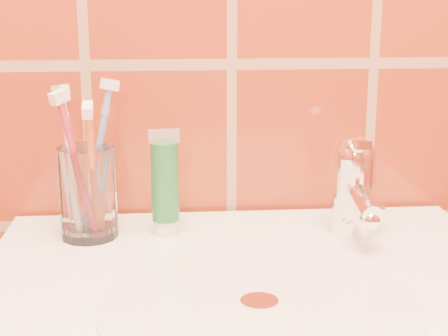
{
  "coord_description": "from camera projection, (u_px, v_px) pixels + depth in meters",
  "views": [
    {
      "loc": [
        -0.08,
        0.33,
        1.13
      ],
      "look_at": [
        -0.02,
        1.08,
        0.94
      ],
      "focal_mm": 55.0,
      "sensor_mm": 36.0,
      "label": 1
    }
  ],
  "objects": [
    {
      "name": "glass_tumbler",
      "position": [
        88.0,
        193.0,
        0.8
      ],
      "size": [
        0.09,
        0.09,
        0.11
      ],
      "primitive_type": "cylinder",
      "rotation": [
        0.0,
        0.0,
        -0.36
      ],
      "color": "white",
      "rests_on": "pedestal_sink"
    },
    {
      "name": "toothbrush_3",
      "position": [
        93.0,
        174.0,
        0.77
      ],
      "size": [
        0.03,
        0.12,
        0.19
      ],
      "primitive_type": null,
      "rotation": [
        0.31,
        0.0,
        0.03
      ],
      "color": "#C65923",
      "rests_on": "glass_tumbler"
    },
    {
      "name": "toothpaste_tube",
      "position": [
        165.0,
        186.0,
        0.8
      ],
      "size": [
        0.04,
        0.03,
        0.13
      ],
      "rotation": [
        0.0,
        0.0,
        0.09
      ],
      "color": "white",
      "rests_on": "pedestal_sink"
    },
    {
      "name": "toothbrush_2",
      "position": [
        78.0,
        168.0,
        0.77
      ],
      "size": [
        0.1,
        0.11,
        0.19
      ],
      "primitive_type": null,
      "rotation": [
        0.24,
        0.0,
        -0.73
      ],
      "color": "#B8273D",
      "rests_on": "glass_tumbler"
    },
    {
      "name": "toothbrush_0",
      "position": [
        98.0,
        158.0,
        0.81
      ],
      "size": [
        0.11,
        0.1,
        0.2
      ],
      "primitive_type": null,
      "rotation": [
        0.25,
        0.0,
        2.24
      ],
      "color": "#6D87C2",
      "rests_on": "glass_tumbler"
    },
    {
      "name": "faucet",
      "position": [
        355.0,
        183.0,
        0.8
      ],
      "size": [
        0.05,
        0.11,
        0.12
      ],
      "color": "white",
      "rests_on": "pedestal_sink"
    },
    {
      "name": "toothbrush_1",
      "position": [
        72.0,
        163.0,
        0.79
      ],
      "size": [
        0.08,
        0.09,
        0.19
      ],
      "primitive_type": null,
      "rotation": [
        0.17,
        0.0,
        -2.39
      ],
      "color": "white",
      "rests_on": "glass_tumbler"
    }
  ]
}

